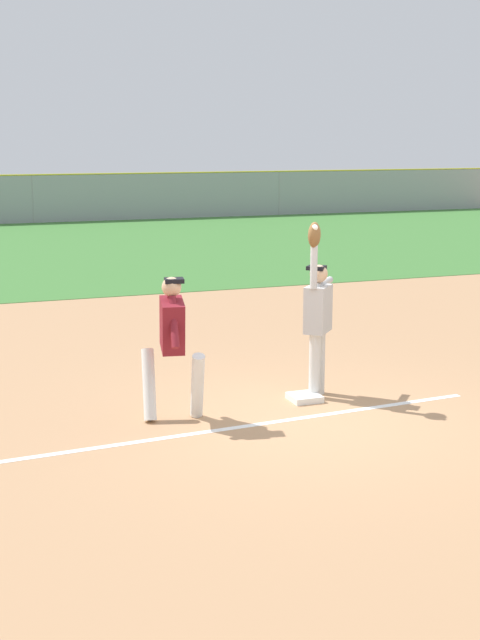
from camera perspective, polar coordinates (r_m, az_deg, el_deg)
name	(u,v)px	position (r m, az deg, el deg)	size (l,w,h in m)	color
ground_plane	(307,421)	(10.45, 4.38, -6.57)	(80.53, 80.53, 0.00)	tan
outfield_grass	(69,248)	(26.92, -11.13, 4.62)	(41.65, 17.05, 0.01)	#3D7533
first_base	(305,397)	(11.21, 4.24, -5.08)	(0.38, 0.38, 0.08)	white
fielder	(318,311)	(11.16, 5.09, 0.56)	(0.68, 0.74, 2.28)	silver
runner	(172,338)	(10.22, -4.44, -1.19)	(0.75, 0.84, 1.72)	white
baseball	(315,227)	(10.73, 4.92, 6.05)	(0.07, 0.07, 0.07)	white
outfield_fence	(32,199)	(35.25, -13.42, 7.73)	(41.73, 0.08, 1.90)	#93999E
parked_car_silver	(1,198)	(39.82, -15.36, 7.67)	(4.51, 2.33, 1.25)	#B7B7BC
parked_car_red	(115,197)	(40.12, -8.21, 8.00)	(4.45, 2.21, 1.25)	#B21E1E
parked_car_tan	(240,193)	(42.40, -0.02, 8.32)	(4.51, 2.34, 1.25)	tan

